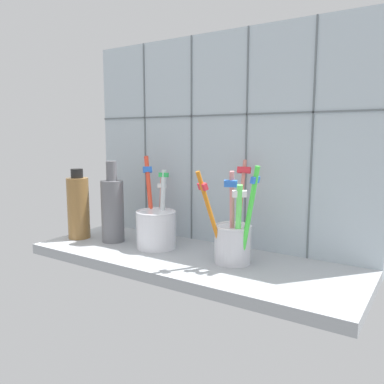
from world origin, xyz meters
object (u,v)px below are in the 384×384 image
object	(u,v)px
toothbrush_cup_left	(156,226)
ceramic_vase	(113,209)
toothbrush_cup_right	(233,238)
soap_bottle	(78,207)

from	to	relation	value
toothbrush_cup_left	ceramic_vase	size ratio (longest dim) A/B	1.06
toothbrush_cup_left	toothbrush_cup_right	bearing A→B (deg)	-1.30
toothbrush_cup_right	toothbrush_cup_left	bearing A→B (deg)	178.70
toothbrush_cup_left	ceramic_vase	distance (cm)	11.02
toothbrush_cup_left	soap_bottle	distance (cm)	19.55
toothbrush_cup_right	soap_bottle	distance (cm)	36.89
ceramic_vase	toothbrush_cup_left	bearing A→B (deg)	7.66
toothbrush_cup_right	soap_bottle	world-z (taller)	toothbrush_cup_right
toothbrush_cup_right	soap_bottle	size ratio (longest dim) A/B	1.17
toothbrush_cup_right	ceramic_vase	distance (cm)	28.34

